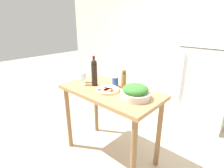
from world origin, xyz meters
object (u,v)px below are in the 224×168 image
(salad_bowl, at_px, (136,92))
(wine_glass_far, at_px, (83,74))
(homemade_pizza, at_px, (107,90))
(refrigerator, at_px, (208,71))
(wine_glass_near, at_px, (83,77))
(pepper_mill, at_px, (124,79))
(wine_bottle, at_px, (94,72))
(salt_canister, at_px, (115,81))

(salad_bowl, bearing_deg, wine_glass_far, -176.89)
(salad_bowl, height_order, homemade_pizza, salad_bowl)
(refrigerator, height_order, salad_bowl, refrigerator)
(refrigerator, distance_m, wine_glass_far, 1.95)
(wine_glass_near, bearing_deg, pepper_mill, 29.72)
(wine_bottle, bearing_deg, wine_glass_near, -144.72)
(wine_bottle, distance_m, pepper_mill, 0.35)
(wine_glass_near, bearing_deg, refrigerator, 62.23)
(pepper_mill, bearing_deg, wine_glass_near, -150.28)
(wine_bottle, xyz_separation_m, pepper_mill, (0.31, 0.16, -0.06))
(wine_bottle, height_order, salt_canister, wine_bottle)
(pepper_mill, height_order, salt_canister, pepper_mill)
(salad_bowl, bearing_deg, wine_bottle, -177.63)
(refrigerator, height_order, wine_bottle, refrigerator)
(salt_canister, bearing_deg, salad_bowl, -16.71)
(refrigerator, relative_size, homemade_pizza, 6.62)
(refrigerator, relative_size, wine_glass_far, 11.93)
(wine_glass_far, xyz_separation_m, homemade_pizza, (0.42, -0.01, -0.09))
(wine_bottle, relative_size, wine_glass_near, 2.41)
(wine_glass_near, bearing_deg, salt_canister, 33.58)
(wine_glass_near, relative_size, pepper_mill, 0.66)
(refrigerator, distance_m, homemade_pizza, 1.78)
(refrigerator, distance_m, salad_bowl, 1.65)
(refrigerator, xyz_separation_m, pepper_mill, (-0.49, -1.50, 0.12))
(refrigerator, xyz_separation_m, wine_bottle, (-0.80, -1.66, 0.18))
(wine_glass_far, relative_size, pepper_mill, 0.66)
(wine_glass_far, relative_size, salt_canister, 1.18)
(wine_bottle, relative_size, salad_bowl, 1.19)
(wine_glass_far, bearing_deg, salt_canister, 20.88)
(wine_bottle, xyz_separation_m, salad_bowl, (0.57, 0.02, -0.10))
(homemade_pizza, relative_size, salt_canister, 2.12)
(wine_glass_far, bearing_deg, wine_bottle, 5.39)
(homemade_pizza, bearing_deg, salt_canister, 99.55)
(wine_bottle, height_order, pepper_mill, wine_bottle)
(pepper_mill, bearing_deg, wine_bottle, -152.47)
(wine_glass_near, bearing_deg, wine_bottle, 35.28)
(refrigerator, xyz_separation_m, homemade_pizza, (-0.57, -1.69, 0.04))
(pepper_mill, distance_m, homemade_pizza, 0.22)
(wine_glass_near, distance_m, pepper_mill, 0.48)
(wine_bottle, bearing_deg, salt_canister, 32.63)
(salad_bowl, bearing_deg, homemade_pizza, -170.83)
(wine_bottle, relative_size, homemade_pizza, 1.34)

